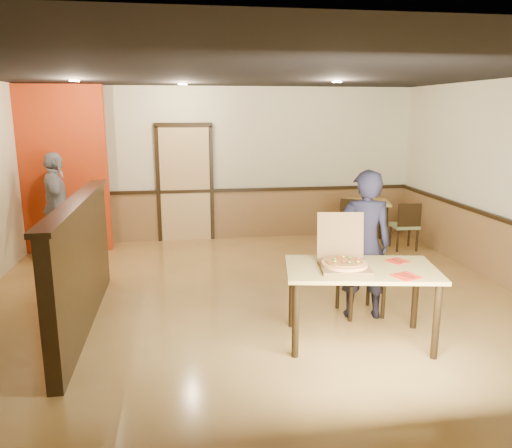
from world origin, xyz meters
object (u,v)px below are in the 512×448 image
at_px(diner_chair, 359,268).
at_px(side_chair_right, 406,224).
at_px(side_chair_left, 354,223).
at_px(side_table, 368,211).
at_px(condiment, 371,198).
at_px(passerby, 57,207).
at_px(main_table, 361,278).
at_px(diner, 364,245).
at_px(pizza_box, 344,261).

relative_size(diner_chair, side_chair_right, 1.17).
bearing_deg(diner_chair, side_chair_left, 67.64).
xyz_separation_m(side_table, condiment, (0.01, -0.05, 0.25)).
bearing_deg(passerby, main_table, -147.46).
bearing_deg(condiment, passerby, -177.71).
height_order(diner_chair, passerby, passerby).
xyz_separation_m(diner_chair, diner, (-0.01, -0.15, 0.33)).
xyz_separation_m(side_table, passerby, (-5.35, -0.27, 0.28)).
height_order(main_table, pizza_box, pizza_box).
distance_m(side_chair_right, condiment, 0.80).
bearing_deg(side_chair_right, side_table, -51.08).
bearing_deg(diner_chair, main_table, -113.05).
relative_size(diner, pizza_box, 2.71).
height_order(diner, pizza_box, diner).
bearing_deg(pizza_box, diner_chair, 67.25).
bearing_deg(side_chair_left, diner, 100.61).
bearing_deg(condiment, diner_chair, -113.57).
bearing_deg(condiment, pizza_box, -115.13).
distance_m(pizza_box, condiment, 4.18).
xyz_separation_m(main_table, side_chair_right, (2.03, 3.26, -0.24)).
bearing_deg(side_table, diner_chair, -113.03).
height_order(main_table, side_table, main_table).
bearing_deg(diner_chair, diner, -97.27).
bearing_deg(diner, pizza_box, 64.57).
relative_size(side_chair_left, diner, 0.54).
height_order(passerby, condiment, passerby).
distance_m(main_table, passerby, 5.21).
relative_size(main_table, condiment, 11.34).
distance_m(side_chair_left, pizza_box, 3.49).
height_order(side_chair_right, condiment, condiment).
bearing_deg(pizza_box, side_chair_left, 76.61).
bearing_deg(side_table, diner, -112.19).
height_order(side_table, passerby, passerby).
relative_size(main_table, diner, 0.95).
distance_m(main_table, side_table, 4.18).
bearing_deg(diner_chair, passerby, 141.24).
bearing_deg(side_chair_right, passerby, -0.61).
distance_m(diner_chair, pizza_box, 0.94).
height_order(main_table, diner_chair, diner_chair).
height_order(main_table, side_chair_right, side_chair_right).
bearing_deg(passerby, side_table, -100.83).
xyz_separation_m(side_chair_right, passerby, (-5.79, 0.35, 0.41)).
xyz_separation_m(side_chair_left, side_table, (0.48, 0.61, 0.07)).
xyz_separation_m(side_chair_right, side_table, (-0.45, 0.61, 0.13)).
bearing_deg(side_chair_left, passerby, 24.23).
relative_size(main_table, diner_chair, 1.67).
distance_m(side_chair_left, passerby, 4.89).
bearing_deg(passerby, side_chair_left, -107.75).
height_order(side_chair_right, side_table, side_chair_right).
bearing_deg(side_chair_right, main_table, 60.86).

